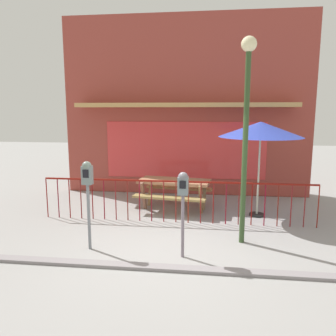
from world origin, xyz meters
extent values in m
plane|color=gray|center=(0.00, 0.00, 0.00)|extent=(40.00, 40.00, 0.00)
cube|color=#53291E|center=(0.00, 4.56, 0.00)|extent=(7.36, 0.54, 0.01)
cube|color=#9C3E35|center=(0.00, 4.56, 2.64)|extent=(7.36, 0.50, 5.28)
cube|color=#D83838|center=(0.00, 4.30, 1.35)|extent=(4.78, 0.02, 1.70)
cube|color=tan|center=(0.00, 3.95, 2.68)|extent=(6.25, 0.70, 0.12)
cube|color=maroon|center=(0.00, 1.62, 0.95)|extent=(6.18, 0.04, 0.04)
cylinder|color=maroon|center=(-3.09, 1.62, 0.47)|extent=(0.02, 0.02, 0.95)
cylinder|color=maroon|center=(-2.81, 1.62, 0.47)|extent=(0.02, 0.02, 0.95)
cylinder|color=maroon|center=(-2.53, 1.62, 0.47)|extent=(0.02, 0.02, 0.95)
cylinder|color=maroon|center=(-2.25, 1.62, 0.47)|extent=(0.02, 0.02, 0.95)
cylinder|color=maroon|center=(-1.97, 1.62, 0.47)|extent=(0.02, 0.02, 0.95)
cylinder|color=maroon|center=(-1.69, 1.62, 0.47)|extent=(0.02, 0.02, 0.95)
cylinder|color=maroon|center=(-1.40, 1.62, 0.47)|extent=(0.02, 0.02, 0.95)
cylinder|color=maroon|center=(-1.12, 1.62, 0.47)|extent=(0.02, 0.02, 0.95)
cylinder|color=maroon|center=(-0.84, 1.62, 0.47)|extent=(0.02, 0.02, 0.95)
cylinder|color=maroon|center=(-0.56, 1.62, 0.47)|extent=(0.02, 0.02, 0.95)
cylinder|color=maroon|center=(-0.28, 1.62, 0.47)|extent=(0.02, 0.02, 0.95)
cylinder|color=maroon|center=(0.00, 1.62, 0.47)|extent=(0.02, 0.02, 0.95)
cylinder|color=maroon|center=(0.28, 1.62, 0.47)|extent=(0.02, 0.02, 0.95)
cylinder|color=maroon|center=(0.56, 1.62, 0.47)|extent=(0.02, 0.02, 0.95)
cylinder|color=maroon|center=(0.84, 1.62, 0.47)|extent=(0.02, 0.02, 0.95)
cylinder|color=maroon|center=(1.12, 1.62, 0.47)|extent=(0.02, 0.02, 0.95)
cylinder|color=maroon|center=(1.40, 1.62, 0.47)|extent=(0.02, 0.02, 0.95)
cylinder|color=maroon|center=(1.69, 1.62, 0.47)|extent=(0.02, 0.02, 0.95)
cylinder|color=maroon|center=(1.97, 1.62, 0.47)|extent=(0.02, 0.02, 0.95)
cylinder|color=maroon|center=(2.25, 1.62, 0.47)|extent=(0.02, 0.02, 0.95)
cylinder|color=maroon|center=(2.53, 1.62, 0.47)|extent=(0.02, 0.02, 0.95)
cylinder|color=maroon|center=(2.81, 1.62, 0.47)|extent=(0.02, 0.02, 0.95)
cylinder|color=maroon|center=(3.09, 1.62, 0.47)|extent=(0.02, 0.02, 0.95)
cube|color=#A26E4E|center=(-0.15, 2.63, 0.74)|extent=(1.89, 1.01, 0.07)
cube|color=olive|center=(-0.22, 2.09, 0.44)|extent=(1.82, 0.51, 0.05)
cube|color=#A27445|center=(-0.07, 3.18, 0.44)|extent=(1.82, 0.51, 0.05)
cube|color=#855947|center=(-0.92, 2.46, 0.37)|extent=(0.12, 0.36, 0.78)
cube|color=olive|center=(-0.84, 3.01, 0.37)|extent=(0.12, 0.36, 0.78)
cube|color=olive|center=(0.55, 2.25, 0.37)|extent=(0.12, 0.36, 0.78)
cube|color=#7E6849|center=(0.62, 2.80, 0.37)|extent=(0.12, 0.36, 0.78)
cylinder|color=black|center=(1.91, 2.34, 0.03)|extent=(0.36, 0.36, 0.05)
cylinder|color=#B6BFA9|center=(1.91, 2.34, 1.11)|extent=(0.04, 0.04, 2.22)
cone|color=#3044B3|center=(1.91, 2.34, 2.09)|extent=(1.96, 1.96, 0.36)
cylinder|color=slate|center=(0.30, -0.22, 0.56)|extent=(0.06, 0.06, 1.12)
cube|color=slate|center=(0.30, -0.22, 1.27)|extent=(0.18, 0.14, 0.30)
sphere|color=slate|center=(0.30, -0.22, 1.42)|extent=(0.17, 0.17, 0.17)
cube|color=black|center=(0.30, -0.29, 1.31)|extent=(0.11, 0.01, 0.13)
cylinder|color=slate|center=(-1.42, -0.08, 0.61)|extent=(0.06, 0.06, 1.22)
cube|color=slate|center=(-1.42, -0.08, 1.39)|extent=(0.18, 0.14, 0.33)
sphere|color=slate|center=(-1.42, -0.08, 1.55)|extent=(0.17, 0.17, 0.17)
cube|color=black|center=(-1.42, -0.16, 1.43)|extent=(0.11, 0.01, 0.15)
cylinder|color=#2F4724|center=(1.39, 0.59, 1.78)|extent=(0.10, 0.10, 3.56)
sphere|color=beige|center=(1.39, 0.59, 3.68)|extent=(0.28, 0.28, 0.28)
cube|color=gray|center=(0.00, -0.73, 0.00)|extent=(10.30, 0.20, 0.11)
camera|label=1|loc=(0.73, -5.74, 2.52)|focal=35.97mm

